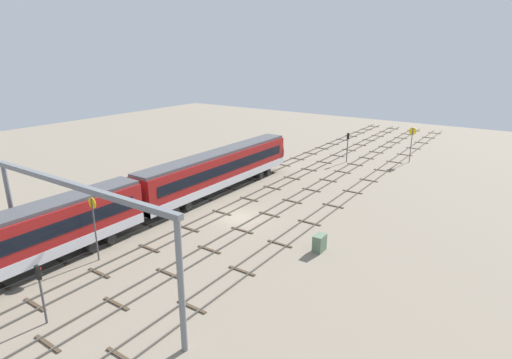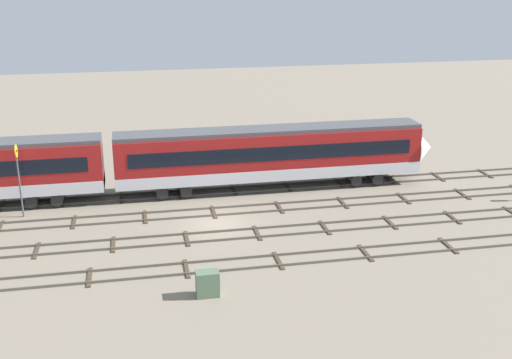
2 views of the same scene
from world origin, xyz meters
name	(u,v)px [view 1 (image 1 of 2)]	position (x,y,z in m)	size (l,w,h in m)	color
ground_plane	(239,218)	(0.00, 0.00, 0.00)	(137.78, 137.78, 0.00)	gray
track_near_foreground	(295,232)	(0.00, -6.50, 0.07)	(121.78, 2.40, 0.16)	#59544C
track_second_near	(257,222)	(0.00, -2.17, 0.07)	(121.78, 2.40, 0.16)	#59544C
track_middle	(222,212)	(0.00, 2.17, 0.07)	(121.78, 2.40, 0.16)	#59544C
track_with_train	(191,204)	(0.00, 6.50, 0.07)	(121.78, 2.40, 0.16)	#59544C
train	(2,249)	(-19.09, 6.50, 2.66)	(75.20, 3.24, 4.80)	maroon
overhead_gantry	(77,213)	(-16.98, -0.04, 6.21)	(0.40, 18.35, 8.20)	slate
speed_sign_near_foreground	(94,220)	(-13.31, 4.00, 3.41)	(0.14, 0.90, 5.29)	#4C4C51
speed_sign_mid_trackside	(412,139)	(31.83, -8.30, 3.53)	(0.14, 1.08, 5.25)	#4C4C51
signal_light_trackside_approach	(41,286)	(-20.03, -0.26, 2.60)	(0.31, 0.32, 3.93)	#4C4C51
signal_light_trackside_departure	(348,143)	(26.57, -0.46, 2.90)	(0.31, 0.32, 4.41)	#4C4C51
relay_cabinet	(320,243)	(-1.94, -9.84, 0.71)	(1.26, 0.78, 1.43)	#597259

